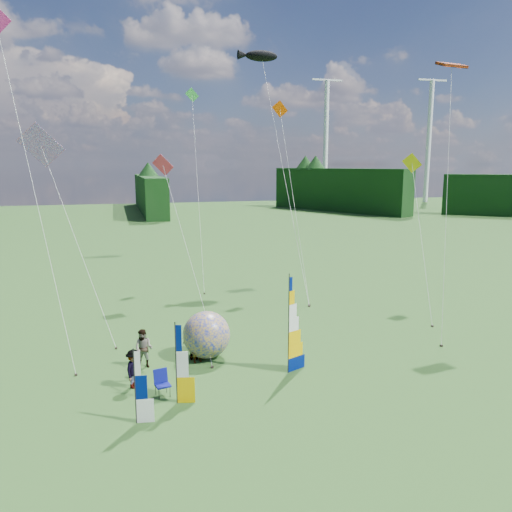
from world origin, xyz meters
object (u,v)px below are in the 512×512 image
object	(u,v)px
bol_inflatable	(207,335)
camp_chair	(163,383)
side_banner_left	(176,365)
spectator_b	(144,349)
spectator_a	(197,346)
kite_whale	(282,155)
feather_banner_main	(289,326)
spectator_d	(194,342)
spectator_c	(133,369)
side_banner_far	(135,388)

from	to	relation	value
bol_inflatable	camp_chair	xyz separation A→B (m)	(-2.53, -3.71, -0.62)
side_banner_left	bol_inflatable	world-z (taller)	side_banner_left
side_banner_left	spectator_b	size ratio (longest dim) A/B	1.78
side_banner_left	camp_chair	size ratio (longest dim) A/B	2.97
spectator_a	kite_whale	distance (m)	19.37
bol_inflatable	feather_banner_main	bearing A→B (deg)	-41.52
side_banner_left	spectator_d	xyz separation A→B (m)	(1.39, 4.37, -0.74)
spectator_a	spectator_c	xyz separation A→B (m)	(-3.11, -2.05, 0.03)
spectator_c	spectator_d	bearing A→B (deg)	-29.54
feather_banner_main	spectator_d	size ratio (longest dim) A/B	2.49
feather_banner_main	spectator_c	size ratio (longest dim) A/B	2.65
bol_inflatable	camp_chair	size ratio (longest dim) A/B	2.12
side_banner_far	spectator_c	size ratio (longest dim) A/B	1.65
bol_inflatable	side_banner_far	bearing A→B (deg)	-122.93
camp_chair	spectator_a	bearing A→B (deg)	46.43
spectator_b	spectator_c	distance (m)	2.20
side_banner_left	camp_chair	distance (m)	1.44
spectator_d	kite_whale	world-z (taller)	kite_whale
feather_banner_main	spectator_a	world-z (taller)	feather_banner_main
side_banner_far	spectator_b	distance (m)	5.34
spectator_c	feather_banner_main	bearing A→B (deg)	-71.24
feather_banner_main	side_banner_left	size ratio (longest dim) A/B	1.37
side_banner_left	spectator_a	bearing A→B (deg)	83.06
bol_inflatable	spectator_a	distance (m)	0.82
spectator_a	feather_banner_main	bearing A→B (deg)	-51.36
side_banner_far	bol_inflatable	distance (m)	6.79
camp_chair	kite_whale	world-z (taller)	kite_whale
feather_banner_main	camp_chair	size ratio (longest dim) A/B	4.08
spectator_d	feather_banner_main	bearing A→B (deg)	152.38
spectator_c	side_banner_left	bearing A→B (deg)	-118.68
spectator_a	spectator_b	bearing A→B (deg)	158.97
spectator_c	camp_chair	bearing A→B (deg)	-114.26
kite_whale	spectator_b	bearing A→B (deg)	-151.01
feather_banner_main	side_banner_far	bearing A→B (deg)	177.28
side_banner_left	kite_whale	xyz separation A→B (m)	(10.61, 18.29, 8.57)
bol_inflatable	camp_chair	bearing A→B (deg)	-124.26
spectator_b	camp_chair	xyz separation A→B (m)	(0.57, -3.30, -0.37)
spectator_a	side_banner_far	bearing A→B (deg)	-140.37
spectator_a	kite_whale	xyz separation A→B (m)	(9.12, 14.28, 9.40)
bol_inflatable	kite_whale	xyz separation A→B (m)	(8.58, 13.78, 9.05)
spectator_d	bol_inflatable	bearing A→B (deg)	-160.47
spectator_d	side_banner_far	bearing A→B (deg)	68.87
camp_chair	kite_whale	bearing A→B (deg)	45.74
spectator_c	spectator_d	size ratio (longest dim) A/B	0.94
side_banner_far	bol_inflatable	xyz separation A→B (m)	(3.69, 5.70, -0.24)
spectator_a	camp_chair	bearing A→B (deg)	-140.90
feather_banner_main	spectator_d	bearing A→B (deg)	120.31
kite_whale	bol_inflatable	bearing A→B (deg)	-143.48
spectator_c	camp_chair	size ratio (longest dim) A/B	1.54
bol_inflatable	spectator_d	distance (m)	0.71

